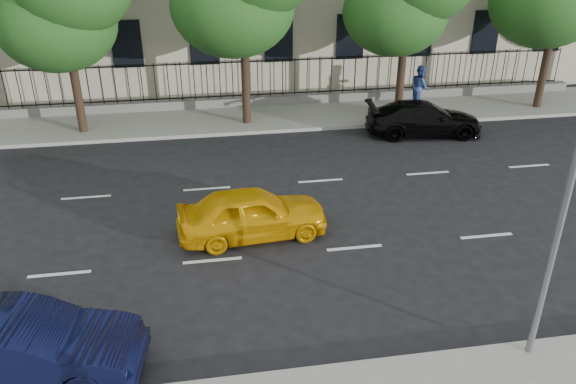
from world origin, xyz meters
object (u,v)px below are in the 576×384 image
navy_sedan (22,347)px  black_sedan (424,119)px  yellow_taxi (252,213)px  street_light (565,119)px

navy_sedan → black_sedan: (13.18, 12.06, -0.07)m
yellow_taxi → navy_sedan: navy_sedan is taller
yellow_taxi → navy_sedan: 7.06m
yellow_taxi → black_sedan: (8.06, 7.19, -0.03)m
yellow_taxi → black_sedan: bearing=-53.4°
street_light → black_sedan: 13.67m
yellow_taxi → black_sedan: size_ratio=0.89×
street_light → navy_sedan: bearing=176.9°
street_light → black_sedan: street_light is taller
navy_sedan → street_light: bearing=-85.8°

